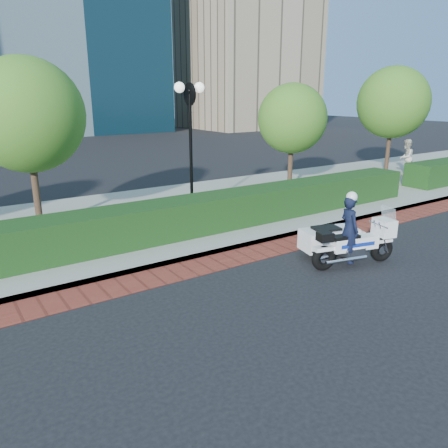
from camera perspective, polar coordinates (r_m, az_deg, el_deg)
ground at (r=10.00m, az=6.00°, el=-7.10°), size 120.00×120.00×0.00m
brick_strip at (r=11.09m, az=1.01°, el=-4.53°), size 60.00×1.00×0.01m
sidewalk at (r=14.79m, az=-9.07°, el=0.99°), size 60.00×8.00×0.15m
hedge_main at (r=12.58m, az=-4.49°, el=1.09°), size 18.00×1.20×1.00m
lamppost at (r=14.05m, az=-4.41°, el=12.29°), size 1.02×0.70×4.21m
tree_b at (r=13.69m, az=-24.38°, el=12.79°), size 3.20×3.20×4.89m
tree_c at (r=18.37m, az=8.90°, el=13.44°), size 2.80×2.80×4.30m
tree_d at (r=23.26m, az=21.21°, el=14.57°), size 3.40×3.40×5.16m
tower_right at (r=57.22m, az=3.21°, el=26.66°), size 14.00×12.00×28.00m
police_motorcycle at (r=11.09m, az=15.29°, el=-1.68°), size 2.27×1.89×1.86m
pedestrian at (r=23.33m, az=22.65°, el=8.03°), size 1.01×0.88×1.77m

